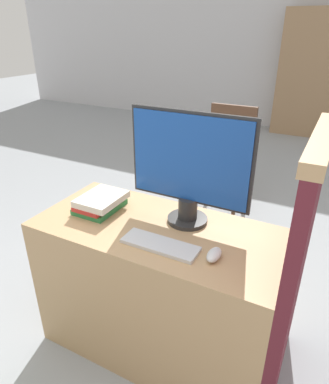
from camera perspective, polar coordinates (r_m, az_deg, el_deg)
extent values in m
plane|color=#93999E|center=(1.96, -5.35, -29.07)|extent=(20.00, 20.00, 0.00)
cube|color=silver|center=(6.21, 23.34, 22.12)|extent=(12.00, 0.06, 2.80)
cube|color=tan|center=(1.83, -1.00, -15.99)|extent=(1.18, 0.55, 0.75)
cube|color=#5B1E28|center=(1.59, 20.48, -14.50)|extent=(0.05, 0.65, 1.23)
cube|color=tan|center=(1.29, 24.84, 7.84)|extent=(0.07, 0.65, 0.05)
cylinder|color=#282828|center=(1.65, 3.84, -4.56)|extent=(0.19, 0.19, 0.02)
cylinder|color=#282828|center=(1.62, 3.90, -2.70)|extent=(0.09, 0.09, 0.10)
cube|color=#282828|center=(1.52, 4.26, 5.60)|extent=(0.58, 0.01, 0.42)
cube|color=#19479E|center=(1.52, 4.18, 5.55)|extent=(0.55, 0.02, 0.39)
cube|color=silver|center=(1.47, -0.73, -8.79)|extent=(0.34, 0.11, 0.02)
ellipsoid|color=silver|center=(1.41, 8.27, -10.30)|extent=(0.05, 0.10, 0.04)
cube|color=#2D7F42|center=(1.78, -10.72, -2.41)|extent=(0.18, 0.24, 0.03)
cube|color=#B72D28|center=(1.77, -10.74, -1.70)|extent=(0.16, 0.25, 0.02)
cube|color=silver|center=(1.74, -10.47, -1.12)|extent=(0.19, 0.24, 0.03)
cylinder|color=#4C3323|center=(3.27, 5.25, 0.21)|extent=(0.04, 0.04, 0.38)
cylinder|color=#4C3323|center=(3.16, 11.59, -1.17)|extent=(0.04, 0.04, 0.38)
cylinder|color=#4C3323|center=(3.60, 7.61, 2.53)|extent=(0.04, 0.04, 0.38)
cylinder|color=#4C3323|center=(3.50, 13.43, 1.34)|extent=(0.04, 0.04, 0.38)
cube|color=#4C3323|center=(3.29, 9.74, 4.18)|extent=(0.44, 0.44, 0.05)
cube|color=#4C3323|center=(3.38, 11.21, 9.74)|extent=(0.44, 0.04, 0.52)
cube|color=#9E7A56|center=(5.99, 23.33, 17.49)|extent=(0.98, 0.32, 1.86)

